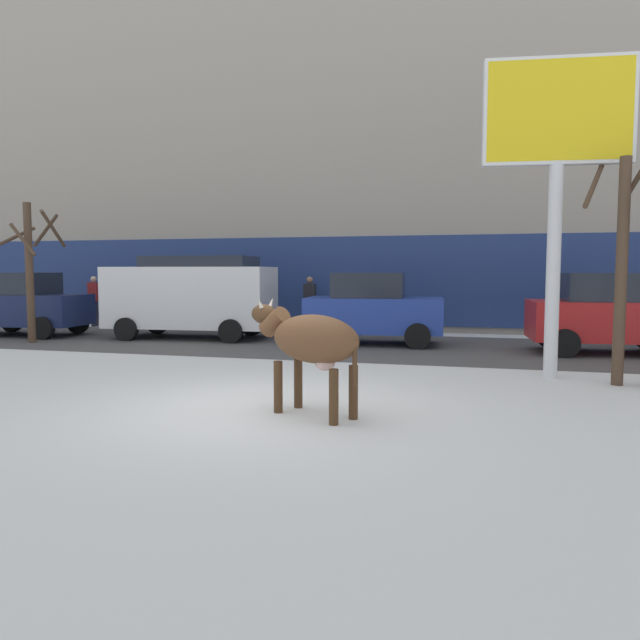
{
  "coord_description": "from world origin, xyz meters",
  "views": [
    {
      "loc": [
        2.95,
        -7.8,
        1.9
      ],
      "look_at": [
        0.46,
        1.68,
        1.1
      ],
      "focal_mm": 33.55,
      "sensor_mm": 36.0,
      "label": 1
    }
  ],
  "objects_px": {
    "car_blue_hatchback": "(373,309)",
    "bare_tree_right_lot": "(31,264)",
    "bare_tree_left_lot": "(622,261)",
    "pedestrian_near_billboard": "(310,304)",
    "car_red_hatchback": "(608,314)",
    "car_white_van": "(192,295)",
    "pedestrian_by_cars": "(202,303)",
    "cow_brown": "(311,341)",
    "billboard": "(558,131)",
    "car_navy_hatchback": "(24,304)",
    "pedestrian_far_left": "(94,301)"
  },
  "relations": [
    {
      "from": "car_navy_hatchback",
      "to": "bare_tree_left_lot",
      "type": "height_order",
      "value": "bare_tree_left_lot"
    },
    {
      "from": "billboard",
      "to": "car_white_van",
      "type": "relative_size",
      "value": 1.18
    },
    {
      "from": "car_red_hatchback",
      "to": "bare_tree_right_lot",
      "type": "bearing_deg",
      "value": -174.11
    },
    {
      "from": "car_blue_hatchback",
      "to": "pedestrian_near_billboard",
      "type": "xyz_separation_m",
      "value": [
        -2.42,
        2.52,
        -0.05
      ]
    },
    {
      "from": "billboard",
      "to": "bare_tree_left_lot",
      "type": "xyz_separation_m",
      "value": [
        1.01,
        -0.4,
        -2.25
      ]
    },
    {
      "from": "car_blue_hatchback",
      "to": "bare_tree_right_lot",
      "type": "height_order",
      "value": "bare_tree_right_lot"
    },
    {
      "from": "car_blue_hatchback",
      "to": "pedestrian_near_billboard",
      "type": "distance_m",
      "value": 3.49
    },
    {
      "from": "car_red_hatchback",
      "to": "pedestrian_by_cars",
      "type": "xyz_separation_m",
      "value": [
        -11.61,
        2.97,
        -0.05
      ]
    },
    {
      "from": "pedestrian_by_cars",
      "to": "bare_tree_right_lot",
      "type": "relative_size",
      "value": 0.47
    },
    {
      "from": "bare_tree_left_lot",
      "to": "bare_tree_right_lot",
      "type": "xyz_separation_m",
      "value": [
        -13.76,
        2.59,
        0.01
      ]
    },
    {
      "from": "car_white_van",
      "to": "pedestrian_near_billboard",
      "type": "bearing_deg",
      "value": 41.34
    },
    {
      "from": "cow_brown",
      "to": "bare_tree_right_lot",
      "type": "height_order",
      "value": "bare_tree_right_lot"
    },
    {
      "from": "bare_tree_left_lot",
      "to": "car_blue_hatchback",
      "type": "bearing_deg",
      "value": 137.37
    },
    {
      "from": "cow_brown",
      "to": "car_white_van",
      "type": "distance_m",
      "value": 9.76
    },
    {
      "from": "billboard",
      "to": "bare_tree_right_lot",
      "type": "relative_size",
      "value": 1.5
    },
    {
      "from": "car_blue_hatchback",
      "to": "bare_tree_left_lot",
      "type": "height_order",
      "value": "bare_tree_left_lot"
    },
    {
      "from": "cow_brown",
      "to": "bare_tree_left_lot",
      "type": "height_order",
      "value": "bare_tree_left_lot"
    },
    {
      "from": "car_red_hatchback",
      "to": "pedestrian_far_left",
      "type": "distance_m",
      "value": 15.95
    },
    {
      "from": "bare_tree_right_lot",
      "to": "car_white_van",
      "type": "bearing_deg",
      "value": 28.77
    },
    {
      "from": "car_white_van",
      "to": "pedestrian_near_billboard",
      "type": "height_order",
      "value": "car_white_van"
    },
    {
      "from": "car_navy_hatchback",
      "to": "bare_tree_right_lot",
      "type": "xyz_separation_m",
      "value": [
        1.45,
        -1.37,
        1.15
      ]
    },
    {
      "from": "car_navy_hatchback",
      "to": "car_blue_hatchback",
      "type": "bearing_deg",
      "value": 3.14
    },
    {
      "from": "cow_brown",
      "to": "pedestrian_far_left",
      "type": "xyz_separation_m",
      "value": [
        -10.64,
        10.36,
        -0.11
      ]
    },
    {
      "from": "car_white_van",
      "to": "billboard",
      "type": "bearing_deg",
      "value": -24.72
    },
    {
      "from": "pedestrian_near_billboard",
      "to": "pedestrian_by_cars",
      "type": "height_order",
      "value": "same"
    },
    {
      "from": "cow_brown",
      "to": "pedestrian_near_billboard",
      "type": "xyz_separation_m",
      "value": [
        -2.93,
        10.36,
        -0.11
      ]
    },
    {
      "from": "car_navy_hatchback",
      "to": "pedestrian_far_left",
      "type": "distance_m",
      "value": 3.09
    },
    {
      "from": "cow_brown",
      "to": "bare_tree_left_lot",
      "type": "xyz_separation_m",
      "value": [
        4.4,
        3.32,
        1.07
      ]
    },
    {
      "from": "pedestrian_far_left",
      "to": "bare_tree_right_lot",
      "type": "xyz_separation_m",
      "value": [
        1.28,
        -4.45,
        1.2
      ]
    },
    {
      "from": "car_navy_hatchback",
      "to": "car_blue_hatchback",
      "type": "distance_m",
      "value": 10.32
    },
    {
      "from": "car_white_van",
      "to": "bare_tree_left_lot",
      "type": "height_order",
      "value": "bare_tree_left_lot"
    },
    {
      "from": "car_red_hatchback",
      "to": "pedestrian_near_billboard",
      "type": "distance_m",
      "value": 8.49
    },
    {
      "from": "pedestrian_by_cars",
      "to": "bare_tree_right_lot",
      "type": "xyz_separation_m",
      "value": [
        -2.77,
        -4.45,
        1.2
      ]
    },
    {
      "from": "car_blue_hatchback",
      "to": "car_red_hatchback",
      "type": "relative_size",
      "value": 1.0
    },
    {
      "from": "pedestrian_by_cars",
      "to": "car_blue_hatchback",
      "type": "bearing_deg",
      "value": -22.52
    },
    {
      "from": "billboard",
      "to": "car_navy_hatchback",
      "type": "relative_size",
      "value": 1.54
    },
    {
      "from": "billboard",
      "to": "car_white_van",
      "type": "xyz_separation_m",
      "value": [
        -9.1,
        4.19,
        -3.07
      ]
    },
    {
      "from": "car_blue_hatchback",
      "to": "pedestrian_near_billboard",
      "type": "height_order",
      "value": "car_blue_hatchback"
    },
    {
      "from": "pedestrian_by_cars",
      "to": "pedestrian_far_left",
      "type": "relative_size",
      "value": 1.0
    },
    {
      "from": "pedestrian_far_left",
      "to": "bare_tree_right_lot",
      "type": "height_order",
      "value": "bare_tree_right_lot"
    },
    {
      "from": "car_red_hatchback",
      "to": "pedestrian_near_billboard",
      "type": "relative_size",
      "value": 2.09
    },
    {
      "from": "pedestrian_by_cars",
      "to": "bare_tree_left_lot",
      "type": "xyz_separation_m",
      "value": [
        10.99,
        -7.04,
        1.19
      ]
    },
    {
      "from": "billboard",
      "to": "car_white_van",
      "type": "bearing_deg",
      "value": 155.28
    },
    {
      "from": "pedestrian_near_billboard",
      "to": "cow_brown",
      "type": "bearing_deg",
      "value": -74.18
    },
    {
      "from": "billboard",
      "to": "pedestrian_near_billboard",
      "type": "bearing_deg",
      "value": 133.61
    },
    {
      "from": "billboard",
      "to": "bare_tree_left_lot",
      "type": "distance_m",
      "value": 2.49
    },
    {
      "from": "cow_brown",
      "to": "car_white_van",
      "type": "bearing_deg",
      "value": 125.85
    },
    {
      "from": "car_navy_hatchback",
      "to": "pedestrian_by_cars",
      "type": "bearing_deg",
      "value": 36.11
    },
    {
      "from": "pedestrian_by_cars",
      "to": "bare_tree_left_lot",
      "type": "height_order",
      "value": "bare_tree_left_lot"
    },
    {
      "from": "billboard",
      "to": "car_white_van",
      "type": "height_order",
      "value": "billboard"
    }
  ]
}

